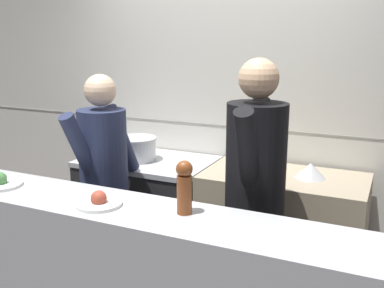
{
  "coord_description": "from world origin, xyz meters",
  "views": [
    {
      "loc": [
        1.3,
        -2.16,
        1.88
      ],
      "look_at": [
        0.02,
        0.6,
        1.15
      ],
      "focal_mm": 42.0,
      "sensor_mm": 36.0,
      "label": 1
    }
  ],
  "objects_px": {
    "stock_pot": "(136,148)",
    "pepper_mill": "(184,186)",
    "chef_head_cook": "(104,179)",
    "chef_sous": "(255,190)",
    "mixing_bowl_steel": "(310,170)",
    "plated_dish_appetiser": "(99,202)",
    "oven_range": "(149,210)"
  },
  "relations": [
    {
      "from": "stock_pot",
      "to": "pepper_mill",
      "type": "distance_m",
      "value": 1.48
    },
    {
      "from": "chef_head_cook",
      "to": "chef_sous",
      "type": "distance_m",
      "value": 1.09
    },
    {
      "from": "mixing_bowl_steel",
      "to": "chef_sous",
      "type": "xyz_separation_m",
      "value": [
        -0.21,
        -0.64,
        0.03
      ]
    },
    {
      "from": "plated_dish_appetiser",
      "to": "oven_range",
      "type": "bearing_deg",
      "value": 109.34
    },
    {
      "from": "plated_dish_appetiser",
      "to": "pepper_mill",
      "type": "relative_size",
      "value": 0.88
    },
    {
      "from": "oven_range",
      "to": "plated_dish_appetiser",
      "type": "relative_size",
      "value": 4.34
    },
    {
      "from": "pepper_mill",
      "to": "chef_sous",
      "type": "distance_m",
      "value": 0.6
    },
    {
      "from": "oven_range",
      "to": "plated_dish_appetiser",
      "type": "distance_m",
      "value": 1.45
    },
    {
      "from": "chef_head_cook",
      "to": "plated_dish_appetiser",
      "type": "bearing_deg",
      "value": -48.15
    },
    {
      "from": "stock_pot",
      "to": "chef_head_cook",
      "type": "relative_size",
      "value": 0.21
    },
    {
      "from": "stock_pot",
      "to": "pepper_mill",
      "type": "xyz_separation_m",
      "value": [
        0.97,
        -1.11,
        0.15
      ]
    },
    {
      "from": "plated_dish_appetiser",
      "to": "chef_sous",
      "type": "bearing_deg",
      "value": 43.65
    },
    {
      "from": "oven_range",
      "to": "chef_head_cook",
      "type": "xyz_separation_m",
      "value": [
        0.02,
        -0.64,
        0.47
      ]
    },
    {
      "from": "mixing_bowl_steel",
      "to": "pepper_mill",
      "type": "xyz_separation_m",
      "value": [
        -0.42,
        -1.18,
        0.19
      ]
    },
    {
      "from": "chef_head_cook",
      "to": "chef_sous",
      "type": "height_order",
      "value": "chef_sous"
    },
    {
      "from": "stock_pot",
      "to": "chef_sous",
      "type": "relative_size",
      "value": 0.19
    },
    {
      "from": "plated_dish_appetiser",
      "to": "chef_head_cook",
      "type": "distance_m",
      "value": 0.76
    },
    {
      "from": "oven_range",
      "to": "chef_head_cook",
      "type": "relative_size",
      "value": 0.65
    },
    {
      "from": "stock_pot",
      "to": "chef_head_cook",
      "type": "height_order",
      "value": "chef_head_cook"
    },
    {
      "from": "stock_pot",
      "to": "plated_dish_appetiser",
      "type": "xyz_separation_m",
      "value": [
        0.51,
        -1.2,
        0.03
      ]
    },
    {
      "from": "mixing_bowl_steel",
      "to": "pepper_mill",
      "type": "distance_m",
      "value": 1.27
    },
    {
      "from": "oven_range",
      "to": "chef_head_cook",
      "type": "bearing_deg",
      "value": -87.83
    },
    {
      "from": "mixing_bowl_steel",
      "to": "chef_sous",
      "type": "relative_size",
      "value": 0.12
    },
    {
      "from": "oven_range",
      "to": "chef_sous",
      "type": "xyz_separation_m",
      "value": [
        1.11,
        -0.62,
        0.54
      ]
    },
    {
      "from": "stock_pot",
      "to": "pepper_mill",
      "type": "height_order",
      "value": "pepper_mill"
    },
    {
      "from": "oven_range",
      "to": "mixing_bowl_steel",
      "type": "bearing_deg",
      "value": 0.91
    },
    {
      "from": "oven_range",
      "to": "chef_sous",
      "type": "height_order",
      "value": "chef_sous"
    },
    {
      "from": "plated_dish_appetiser",
      "to": "chef_sous",
      "type": "distance_m",
      "value": 0.93
    },
    {
      "from": "chef_sous",
      "to": "chef_head_cook",
      "type": "bearing_deg",
      "value": 176.65
    },
    {
      "from": "stock_pot",
      "to": "chef_head_cook",
      "type": "distance_m",
      "value": 0.59
    },
    {
      "from": "stock_pot",
      "to": "mixing_bowl_steel",
      "type": "bearing_deg",
      "value": 3.12
    },
    {
      "from": "stock_pot",
      "to": "plated_dish_appetiser",
      "type": "distance_m",
      "value": 1.31
    }
  ]
}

